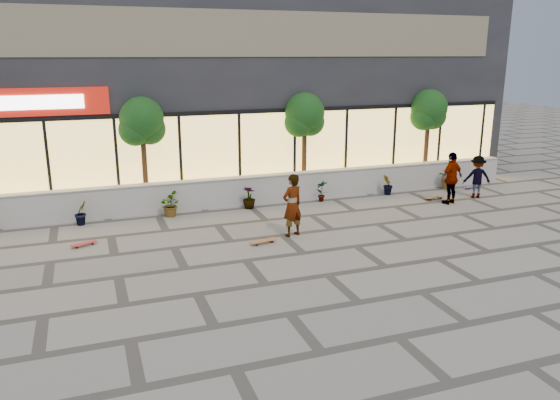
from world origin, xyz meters
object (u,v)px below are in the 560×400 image
object	(u,v)px
skateboard_center	(263,241)
skateboard_left	(84,244)
skateboard_right_far	(472,187)
tree_east	(429,112)
skater_center	(292,205)
tree_mideast	(305,117)
tree_midwest	(142,124)
skateboard_right_near	(434,197)
skater_right_near	(452,178)
skater_right_far	(477,177)

from	to	relation	value
skateboard_center	skateboard_left	bearing A→B (deg)	151.96
skateboard_center	skateboard_right_far	world-z (taller)	skateboard_center
tree_east	skater_center	xyz separation A→B (m)	(-7.74, -4.56, -2.04)
skater_center	skateboard_right_far	size ratio (longest dim) A/B	2.41
skater_center	skateboard_center	bearing A→B (deg)	1.86
tree_mideast	skateboard_right_far	world-z (taller)	tree_mideast
skateboard_center	skateboard_left	distance (m)	5.12
skater_center	skateboard_left	size ratio (longest dim) A/B	2.49
tree_midwest	skater_center	bearing A→B (deg)	-50.47
tree_east	skateboard_right_near	distance (m)	3.96
skater_right_near	skateboard_right_far	distance (m)	2.92
tree_midwest	tree_east	world-z (taller)	same
skateboard_left	skateboard_right_far	size ratio (longest dim) A/B	0.97
skateboard_right_far	tree_east	bearing A→B (deg)	120.02
skater_right_far	skateboard_right_far	world-z (taller)	skater_right_far
tree_mideast	skater_center	bearing A→B (deg)	-116.19
skateboard_right_near	tree_midwest	bearing A→B (deg)	161.07
tree_mideast	skateboard_center	world-z (taller)	tree_mideast
tree_midwest	skateboard_right_far	xyz separation A→B (m)	(12.77, -1.50, -2.91)
tree_east	skateboard_left	world-z (taller)	tree_east
tree_midwest	skater_right_near	bearing A→B (deg)	-16.52
tree_midwest	tree_mideast	distance (m)	6.00
skater_right_far	skateboard_center	xyz separation A→B (m)	(-9.25, -2.24, -0.72)
tree_mideast	skater_right_near	size ratio (longest dim) A/B	2.05
tree_midwest	tree_mideast	xyz separation A→B (m)	(6.00, 0.00, 0.00)
skater_center	skateboard_left	distance (m)	6.10
tree_mideast	tree_midwest	bearing A→B (deg)	180.00
skater_center	skateboard_right_near	world-z (taller)	skater_center
skater_right_far	skateboard_right_far	distance (m)	1.63
tree_midwest	skateboard_center	bearing A→B (deg)	-61.34
tree_midwest	tree_east	distance (m)	11.50
tree_midwest	skater_center	distance (m)	6.25
tree_midwest	skateboard_center	size ratio (longest dim) A/B	4.62
tree_east	skater_right_near	distance (m)	3.85
tree_midwest	skater_right_near	xyz separation A→B (m)	(10.50, -3.11, -2.03)
tree_mideast	skater_right_far	bearing A→B (deg)	-24.47
skateboard_right_far	skateboard_left	bearing A→B (deg)	177.09
skateboard_left	skateboard_right_far	world-z (taller)	skateboard_right_far
skater_right_near	skateboard_center	size ratio (longest dim) A/B	2.25
skateboard_center	skateboard_right_far	bearing A→B (deg)	8.47
tree_east	skateboard_left	xyz separation A→B (m)	(-13.67, -3.42, -2.91)
tree_mideast	skateboard_center	xyz separation A→B (m)	(-3.29, -4.96, -2.90)
skateboard_left	skateboard_right_near	distance (m)	12.54
skater_center	skateboard_center	distance (m)	1.42
tree_east	skateboard_left	distance (m)	14.39
skateboard_center	tree_mideast	bearing A→B (deg)	45.94
skateboard_right_far	skater_right_near	bearing A→B (deg)	-154.78
skater_center	skater_right_far	bearing A→B (deg)	173.52
skater_right_near	skateboard_right_near	bearing A→B (deg)	-93.50
skater_right_near	skateboard_center	world-z (taller)	skater_right_near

